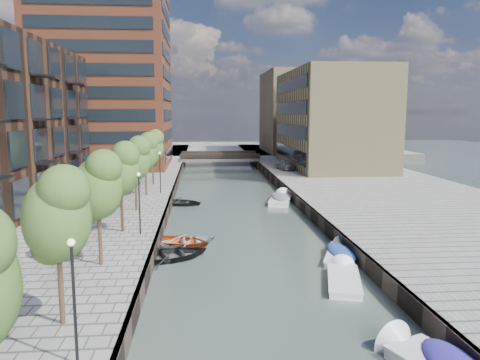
{
  "coord_description": "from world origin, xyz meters",
  "views": [
    {
      "loc": [
        -3.18,
        -6.37,
        8.98
      ],
      "look_at": [
        0.0,
        31.21,
        3.5
      ],
      "focal_mm": 35.0,
      "sensor_mm": 36.0,
      "label": 1
    }
  ],
  "objects": [
    {
      "name": "water",
      "position": [
        0.0,
        40.0,
        0.0
      ],
      "size": [
        300.0,
        300.0,
        0.0
      ],
      "primitive_type": "plane",
      "color": "#38473F",
      "rests_on": "ground"
    },
    {
      "name": "quay_right",
      "position": [
        16.0,
        40.0,
        0.5
      ],
      "size": [
        20.0,
        140.0,
        1.0
      ],
      "primitive_type": "cube",
      "color": "gray",
      "rests_on": "ground"
    },
    {
      "name": "quay_wall_left",
      "position": [
        -6.1,
        40.0,
        0.5
      ],
      "size": [
        0.25,
        140.0,
        1.0
      ],
      "primitive_type": "cube",
      "color": "#332823",
      "rests_on": "ground"
    },
    {
      "name": "quay_wall_right",
      "position": [
        6.1,
        40.0,
        0.5
      ],
      "size": [
        0.25,
        140.0,
        1.0
      ],
      "primitive_type": "cube",
      "color": "#332823",
      "rests_on": "ground"
    },
    {
      "name": "far_closure",
      "position": [
        0.0,
        100.0,
        0.5
      ],
      "size": [
        80.0,
        40.0,
        1.0
      ],
      "primitive_type": "cube",
      "color": "gray",
      "rests_on": "ground"
    },
    {
      "name": "tower",
      "position": [
        -17.0,
        65.0,
        16.0
      ],
      "size": [
        18.0,
        18.0,
        30.0
      ],
      "primitive_type": "cube",
      "color": "brown",
      "rests_on": "quay_left"
    },
    {
      "name": "tan_block_near",
      "position": [
        16.0,
        62.0,
        8.0
      ],
      "size": [
        12.0,
        25.0,
        14.0
      ],
      "primitive_type": "cube",
      "color": "tan",
      "rests_on": "quay_right"
    },
    {
      "name": "tan_block_far",
      "position": [
        16.0,
        88.0,
        9.0
      ],
      "size": [
        12.0,
        20.0,
        16.0
      ],
      "primitive_type": "cube",
      "color": "tan",
      "rests_on": "quay_right"
    },
    {
      "name": "bridge",
      "position": [
        0.0,
        72.0,
        1.39
      ],
      "size": [
        13.0,
        6.0,
        1.3
      ],
      "color": "gray",
      "rests_on": "ground"
    },
    {
      "name": "tree_1",
      "position": [
        -8.5,
        11.0,
        5.31
      ],
      "size": [
        2.5,
        2.5,
        5.95
      ],
      "color": "#382619",
      "rests_on": "quay_left"
    },
    {
      "name": "tree_2",
      "position": [
        -8.5,
        18.0,
        5.31
      ],
      "size": [
        2.5,
        2.5,
        5.95
      ],
      "color": "#382619",
      "rests_on": "quay_left"
    },
    {
      "name": "tree_3",
      "position": [
        -8.5,
        25.0,
        5.31
      ],
      "size": [
        2.5,
        2.5,
        5.95
      ],
      "color": "#382619",
      "rests_on": "quay_left"
    },
    {
      "name": "tree_4",
      "position": [
        -8.5,
        32.0,
        5.31
      ],
      "size": [
        2.5,
        2.5,
        5.95
      ],
      "color": "#382619",
      "rests_on": "quay_left"
    },
    {
      "name": "tree_5",
      "position": [
        -8.5,
        39.0,
        5.31
      ],
      "size": [
        2.5,
        2.5,
        5.95
      ],
      "color": "#382619",
      "rests_on": "quay_left"
    },
    {
      "name": "tree_6",
      "position": [
        -8.5,
        46.0,
        5.31
      ],
      "size": [
        2.5,
        2.5,
        5.95
      ],
      "color": "#382619",
      "rests_on": "quay_left"
    },
    {
      "name": "lamp_0",
      "position": [
        -7.2,
        8.0,
        3.51
      ],
      "size": [
        0.24,
        0.24,
        4.12
      ],
      "color": "black",
      "rests_on": "quay_left"
    },
    {
      "name": "lamp_1",
      "position": [
        -7.2,
        24.0,
        3.51
      ],
      "size": [
        0.24,
        0.24,
        4.12
      ],
      "color": "black",
      "rests_on": "quay_left"
    },
    {
      "name": "lamp_2",
      "position": [
        -7.2,
        40.0,
        3.51
      ],
      "size": [
        0.24,
        0.24,
        4.12
      ],
      "color": "black",
      "rests_on": "quay_left"
    },
    {
      "name": "sloop_1",
      "position": [
        -5.13,
        21.74,
        0.0
      ],
      "size": [
        5.93,
        5.14,
        1.03
      ],
      "primitive_type": "imported",
      "rotation": [
        0.0,
        0.0,
        1.95
      ],
      "color": "black",
      "rests_on": "ground"
    },
    {
      "name": "sloop_2",
      "position": [
        -4.74,
        24.88,
        0.0
      ],
      "size": [
        5.33,
        4.63,
        0.92
      ],
      "primitive_type": "imported",
      "rotation": [
        0.0,
        0.0,
        1.18
      ],
      "color": "#A23D11",
      "rests_on": "ground"
    },
    {
      "name": "sloop_3",
      "position": [
        -4.08,
        24.89,
        0.0
      ],
      "size": [
        4.92,
        4.32,
        0.85
      ],
      "primitive_type": "imported",
      "rotation": [
        0.0,
        0.0,
        1.99
      ],
      "color": "silver",
      "rests_on": "ground"
    },
    {
      "name": "sloop_4",
      "position": [
        -5.35,
        38.92,
        0.0
      ],
      "size": [
        5.37,
        4.54,
        0.95
      ],
      "primitive_type": "imported",
      "rotation": [
        0.0,
        0.0,
        1.25
      ],
      "color": "black",
      "rests_on": "ground"
    },
    {
      "name": "motorboat_2",
      "position": [
        4.4,
        17.19,
        0.09
      ],
      "size": [
        2.74,
        4.98,
        1.58
      ],
      "color": "white",
      "rests_on": "ground"
    },
    {
      "name": "motorboat_3",
      "position": [
        5.57,
        21.37,
        0.19
      ],
      "size": [
        3.25,
        5.02,
        1.58
      ],
      "color": "white",
      "rests_on": "ground"
    },
    {
      "name": "motorboat_4",
      "position": [
        4.91,
        39.78,
        0.23
      ],
      "size": [
        3.33,
        5.91,
        1.87
      ],
      "color": "white",
      "rests_on": "ground"
    },
    {
      "name": "car",
      "position": [
        8.66,
        58.05,
        1.71
      ],
      "size": [
        2.46,
        4.44,
        1.43
      ],
      "primitive_type": "imported",
      "rotation": [
        0.0,
        0.0,
        0.19
      ],
      "color": "#A5A7AA",
      "rests_on": "quay_right"
    }
  ]
}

